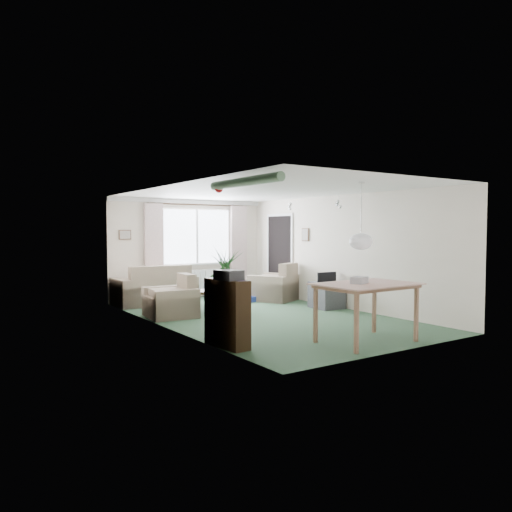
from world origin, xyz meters
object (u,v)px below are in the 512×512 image
armchair_left (170,296)px  tv_cube (327,295)px  armchair_corner (274,282)px  sofa (155,284)px  houseplant (226,295)px  bookshelf (227,313)px  coffee_table (213,300)px  dining_table (366,313)px  pet_bed (246,298)px

armchair_left → tv_cube: size_ratio=1.48×
tv_cube → armchair_corner: bearing=102.1°
sofa → houseplant: 4.15m
bookshelf → houseplant: bearing=57.2°
sofa → armchair_left: sofa is taller
armchair_corner → houseplant: 4.40m
armchair_left → coffee_table: bearing=104.7°
armchair_left → houseplant: bearing=1.1°
coffee_table → dining_table: (0.50, -3.77, 0.21)m
armchair_left → bookshelf: size_ratio=0.94×
bookshelf → coffee_table: bearing=60.0°
armchair_left → coffee_table: size_ratio=0.96×
armchair_left → armchair_corner: bearing=108.6°
houseplant → armchair_corner: bearing=44.6°
sofa → bookshelf: bookshelf is taller
pet_bed → houseplant: bearing=-126.7°
dining_table → tv_cube: (1.68, 2.74, -0.15)m
bookshelf → tv_cube: (3.54, 1.86, -0.20)m
bookshelf → armchair_corner: bearing=41.3°
armchair_corner → bookshelf: bookshelf is taller
coffee_table → dining_table: bearing=-82.4°
pet_bed → bookshelf: bearing=-125.9°
bookshelf → tv_cube: 4.00m
sofa → dining_table: sofa is taller
armchair_corner → armchair_left: size_ratio=1.09×
armchair_left → pet_bed: armchair_left is taller
houseplant → sofa: bearing=82.4°
dining_table → tv_cube: 3.22m
sofa → bookshelf: 4.53m
sofa → armchair_corner: (2.58, -1.02, 0.00)m
houseplant → dining_table: 2.10m
armchair_corner → dining_table: armchair_corner is taller
sofa → coffee_table: sofa is taller
coffee_table → houseplant: bearing=-114.8°
bookshelf → pet_bed: bearing=49.3°
houseplant → dining_table: bearing=-36.7°
sofa → coffee_table: 1.71m
armchair_left → houseplant: size_ratio=0.66×
houseplant → pet_bed: size_ratio=2.11×
sofa → pet_bed: bearing=159.6°
armchair_left → pet_bed: bearing=118.1°
dining_table → pet_bed: (0.84, 4.61, -0.36)m
coffee_table → dining_table: size_ratio=0.70×
bookshelf → pet_bed: 4.62m
bookshelf → sofa: bearing=75.8°
tv_cube → armchair_left: bearing=169.2°
armchair_corner → houseplant: houseplant is taller
armchair_corner → coffee_table: 2.05m
coffee_table → dining_table: 3.81m
sofa → tv_cube: (2.80, -2.61, -0.16)m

